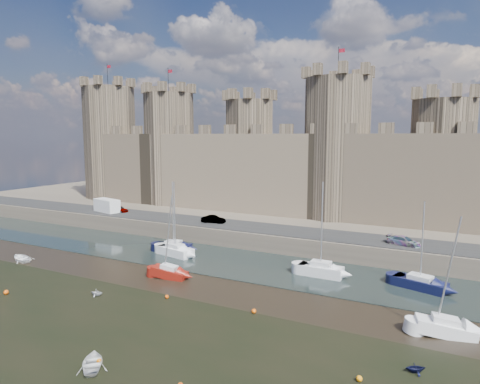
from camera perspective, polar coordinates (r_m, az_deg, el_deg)
The scene contains 24 objects.
ground at distance 34.73m, azimuth -13.59°, elevation -20.52°, with size 160.00×160.00×0.00m, color black.
water_channel at distance 53.71m, azimuth 3.56°, elevation -9.99°, with size 160.00×12.00×0.08m, color black.
quay at distance 86.75m, azimuth 13.13°, elevation -2.57°, with size 160.00×60.00×2.50m, color #4C443A.
road at distance 62.04m, azimuth 7.29°, elevation -5.23°, with size 160.00×7.00×0.10m, color black.
castle at distance 74.17m, azimuth 10.63°, elevation 3.92°, with size 108.50×11.00×29.00m.
car_0 at distance 79.76m, azimuth -15.76°, elevation -2.20°, with size 1.37×3.40×1.16m, color gray.
car_1 at distance 67.38m, azimuth -3.57°, elevation -3.66°, with size 1.32×3.77×1.24m, color gray.
car_2 at distance 57.68m, azimuth 21.00°, elevation -6.11°, with size 1.65×4.07×1.18m, color gray.
van at distance 80.37m, azimuth -17.33°, elevation -1.76°, with size 5.41×2.16×2.36m, color silver.
sailboat_0 at distance 59.11m, azimuth -8.63°, elevation -7.66°, with size 5.68×3.11×10.04m.
sailboat_1 at distance 61.03m, azimuth -8.83°, elevation -7.18°, with size 5.21×2.98×9.83m.
sailboat_2 at distance 51.09m, azimuth 10.71°, elevation -10.08°, with size 5.10×2.04×10.94m.
sailboat_3 at distance 50.07m, azimuth 22.87°, elevation -11.07°, with size 5.72×3.54×9.37m.
sailboat_4 at distance 50.41m, azimuth -9.41°, elevation -10.46°, with size 4.28×2.11×9.60m.
sailboat_5 at distance 40.21m, azimuth 25.69°, elevation -15.90°, with size 4.92×2.83×9.99m.
dinghy_2 at distance 33.98m, azimuth -19.02°, elevation -20.83°, with size 2.06×0.60×2.89m, color beige.
dinghy_3 at distance 46.93m, azimuth -18.56°, elevation -12.60°, with size 1.18×0.72×1.37m, color silver.
dinghy_6 at distance 62.85m, azimuth -27.08°, elevation -7.92°, with size 2.37×0.69×3.32m, color white.
dinghy_7 at distance 34.01m, azimuth 22.34°, elevation -20.87°, with size 1.16×0.71×1.35m, color black.
buoy_0 at distance 51.03m, azimuth -28.73°, elevation -11.64°, with size 0.50×0.50×0.50m, color #F95B0B.
buoy_1 at distance 44.63m, azimuth -9.71°, elevation -13.60°, with size 0.40×0.40×0.40m, color #F1520A.
buoy_3 at distance 40.73m, azimuth 1.86°, elevation -15.59°, with size 0.44×0.44×0.44m, color #FF600B.
buoy_4 at distance 34.41m, azimuth -18.24°, elevation -20.58°, with size 0.42×0.42×0.42m, color orange.
buoy_5 at distance 31.95m, azimuth 15.62°, elevation -22.84°, with size 0.42×0.42×0.42m, color orange.
Camera 1 is at (20.35, -22.99, 16.24)m, focal length 32.00 mm.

